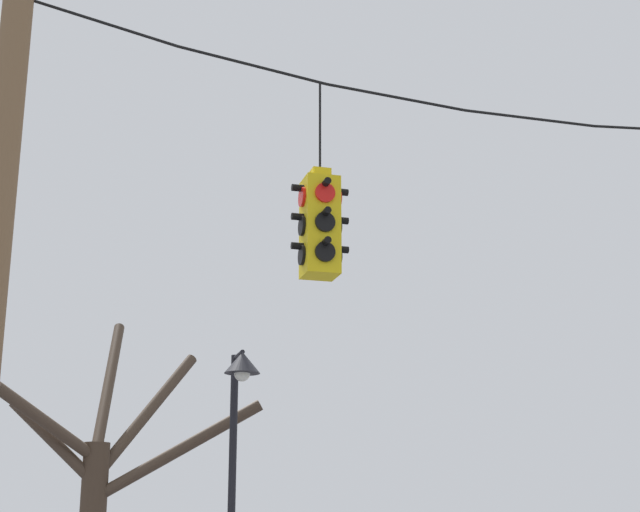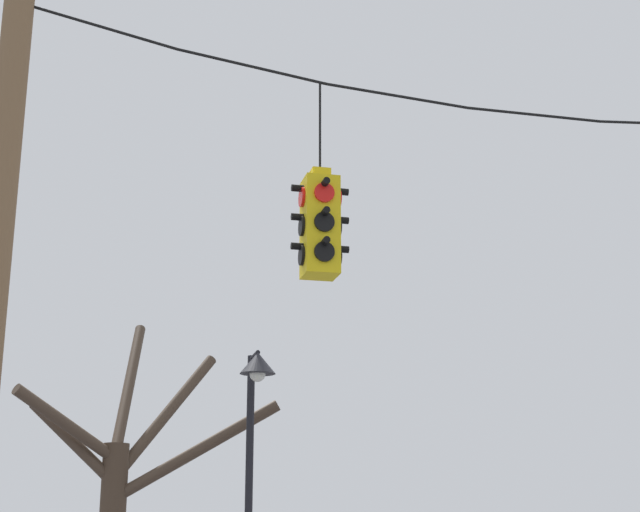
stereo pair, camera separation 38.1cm
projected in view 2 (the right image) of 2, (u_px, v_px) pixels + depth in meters
span_wire at (534, 97)px, 10.65m from camera, size 10.84×0.03×0.66m
traffic_light_near_left_pole at (320, 225)px, 9.67m from camera, size 0.58×0.58×2.07m
street_lamp at (254, 415)px, 14.99m from camera, size 0.55×0.94×4.62m
bare_tree at (122, 491)px, 15.83m from camera, size 4.27×3.20×5.69m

